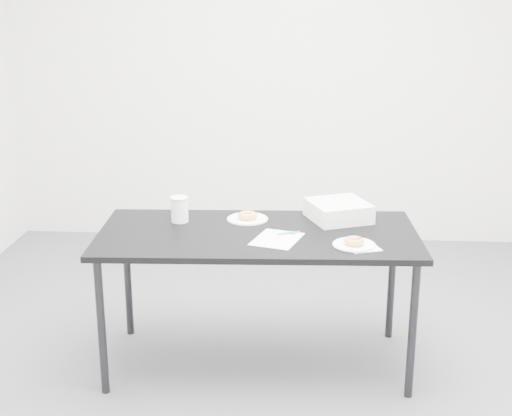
# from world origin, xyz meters

# --- Properties ---
(floor) EXTENTS (4.00, 4.00, 0.00)m
(floor) POSITION_xyz_m (0.00, 0.00, 0.00)
(floor) COLOR #49494D
(floor) RESTS_ON ground
(wall_back) EXTENTS (4.00, 0.02, 2.70)m
(wall_back) POSITION_xyz_m (0.00, 2.00, 1.35)
(wall_back) COLOR white
(wall_back) RESTS_ON floor
(table) EXTENTS (1.66, 0.83, 0.74)m
(table) POSITION_xyz_m (0.07, -0.06, 0.68)
(table) COLOR black
(table) RESTS_ON floor
(scorecard) EXTENTS (0.28, 0.31, 0.00)m
(scorecard) POSITION_xyz_m (0.18, -0.16, 0.74)
(scorecard) COLOR white
(scorecard) RESTS_ON table
(logo_patch) EXTENTS (0.05, 0.05, 0.00)m
(logo_patch) POSITION_xyz_m (0.25, -0.07, 0.74)
(logo_patch) COLOR green
(logo_patch) RESTS_ON scorecard
(pen) EXTENTS (0.11, 0.06, 0.01)m
(pen) POSITION_xyz_m (0.23, -0.08, 0.75)
(pen) COLOR #0D954D
(pen) RESTS_ON scorecard
(napkin) EXTENTS (0.18, 0.18, 0.00)m
(napkin) POSITION_xyz_m (0.59, -0.25, 0.74)
(napkin) COLOR white
(napkin) RESTS_ON table
(plate_near) EXTENTS (0.21, 0.21, 0.01)m
(plate_near) POSITION_xyz_m (0.55, -0.23, 0.75)
(plate_near) COLOR white
(plate_near) RESTS_ON napkin
(donut_near) EXTENTS (0.11, 0.11, 0.03)m
(donut_near) POSITION_xyz_m (0.55, -0.23, 0.76)
(donut_near) COLOR gold
(donut_near) RESTS_ON plate_near
(plate_far) EXTENTS (0.22, 0.22, 0.01)m
(plate_far) POSITION_xyz_m (0.00, 0.14, 0.74)
(plate_far) COLOR white
(plate_far) RESTS_ON table
(donut_far) EXTENTS (0.13, 0.13, 0.03)m
(donut_far) POSITION_xyz_m (0.00, 0.14, 0.76)
(donut_far) COLOR gold
(donut_far) RESTS_ON plate_far
(coffee_cup) EXTENTS (0.09, 0.09, 0.14)m
(coffee_cup) POSITION_xyz_m (-0.35, 0.08, 0.81)
(coffee_cup) COLOR white
(coffee_cup) RESTS_ON table
(cup_lid) EXTENTS (0.08, 0.08, 0.01)m
(cup_lid) POSITION_xyz_m (0.51, 0.25, 0.75)
(cup_lid) COLOR white
(cup_lid) RESTS_ON table
(bakery_box) EXTENTS (0.38, 0.38, 0.10)m
(bakery_box) POSITION_xyz_m (0.49, 0.18, 0.79)
(bakery_box) COLOR white
(bakery_box) RESTS_ON table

